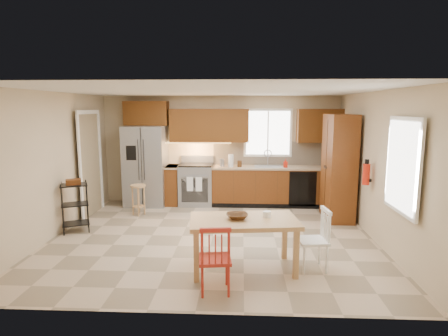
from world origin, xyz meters
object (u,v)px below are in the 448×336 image
at_px(dining_table, 244,245).
at_px(table_jar, 267,216).
at_px(chair_red, 215,258).
at_px(fire_extinguisher, 366,174).
at_px(table_bowl, 237,219).
at_px(bar_stool, 139,200).
at_px(refrigerator, 146,166).
at_px(utility_cart, 75,207).
at_px(range_stove, 196,185).
at_px(soap_bottle, 285,163).
at_px(pantry, 339,167).
at_px(chair_white, 313,240).

distance_m(dining_table, table_jar, 0.51).
height_order(dining_table, chair_red, chair_red).
relative_size(fire_extinguisher, chair_red, 0.42).
bearing_deg(table_jar, table_bowl, -167.47).
distance_m(chair_red, bar_stool, 3.71).
bearing_deg(fire_extinguisher, bar_stool, 165.56).
xyz_separation_m(refrigerator, utility_cart, (-0.80, -1.98, -0.45)).
bearing_deg(fire_extinguisher, refrigerator, 155.48).
bearing_deg(table_bowl, utility_cart, 153.42).
xyz_separation_m(range_stove, table_jar, (1.40, -3.42, 0.29)).
bearing_deg(chair_red, soap_bottle, 65.70).
distance_m(fire_extinguisher, chair_red, 3.31).
distance_m(fire_extinguisher, bar_stool, 4.49).
bearing_deg(table_bowl, range_stove, 105.78).
bearing_deg(fire_extinguisher, table_bowl, -146.02).
bearing_deg(pantry, table_bowl, -128.22).
bearing_deg(pantry, soap_bottle, 136.55).
bearing_deg(table_jar, range_stove, 112.31).
height_order(refrigerator, table_jar, refrigerator).
distance_m(fire_extinguisher, table_bowl, 2.67).
xyz_separation_m(soap_bottle, dining_table, (-0.95, -3.42, -0.64)).
relative_size(pantry, bar_stool, 3.27).
bearing_deg(chair_red, refrigerator, 108.03).
xyz_separation_m(dining_table, table_jar, (0.32, 0.09, 0.39)).
height_order(range_stove, table_bowl, range_stove).
height_order(pantry, dining_table, pantry).
height_order(pantry, utility_cart, pantry).
relative_size(bar_stool, utility_cart, 0.70).
distance_m(range_stove, bar_stool, 1.45).
xyz_separation_m(refrigerator, bar_stool, (0.05, -0.87, -0.59)).
bearing_deg(refrigerator, table_jar, -52.76).
xyz_separation_m(table_bowl, utility_cart, (-2.94, 1.47, -0.26)).
bearing_deg(range_stove, chair_red, -80.01).
distance_m(range_stove, table_jar, 3.71).
bearing_deg(table_jar, refrigerator, 127.24).
bearing_deg(chair_red, utility_cart, 135.02).
distance_m(range_stove, dining_table, 3.67).
bearing_deg(range_stove, table_bowl, -74.22).
xyz_separation_m(dining_table, chair_white, (0.95, 0.05, 0.07)).
distance_m(table_bowl, utility_cart, 3.30).
xyz_separation_m(pantry, bar_stool, (-4.08, 0.05, -0.73)).
relative_size(pantry, dining_table, 1.44).
height_order(soap_bottle, chair_red, soap_bottle).
bearing_deg(chair_red, range_stove, 93.35).
relative_size(chair_red, table_bowl, 2.90).
bearing_deg(table_bowl, fire_extinguisher, 33.98).
distance_m(pantry, dining_table, 3.23).
relative_size(refrigerator, soap_bottle, 9.53).
relative_size(table_bowl, table_jar, 2.54).
xyz_separation_m(table_jar, bar_stool, (-2.51, 2.49, -0.43)).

